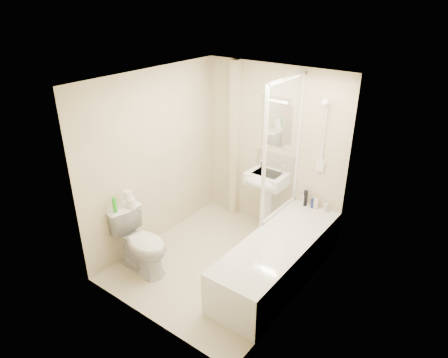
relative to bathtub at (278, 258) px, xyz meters
The scene contains 24 objects.
floor 0.83m from the bathtub, 165.07° to the right, with size 2.50×2.50×0.00m, color beige.
wall_back 1.58m from the bathtub, 125.54° to the left, with size 2.20×0.02×2.40m, color beige.
wall_left 2.07m from the bathtub, behind, with size 0.02×2.50×2.40m, color beige.
wall_right 1.00m from the bathtub, 29.74° to the right, with size 0.02×2.50×2.40m, color beige.
ceiling 2.25m from the bathtub, 165.07° to the right, with size 2.20×2.50×0.02m, color white.
tile_back 1.54m from the bathtub, 90.00° to the left, with size 0.70×0.01×1.75m, color beige.
tile_right 1.19m from the bathtub, ahead, with size 0.01×2.10×1.75m, color beige.
pipe_boxing 1.92m from the bathtub, 144.15° to the left, with size 0.12×0.12×2.40m, color beige.
splashback 1.46m from the bathtub, 123.94° to the left, with size 0.60×0.01×0.30m, color beige.
mirror 1.80m from the bathtub, 123.99° to the left, with size 0.46×0.01×0.60m, color white.
strip_light 2.07m from the bathtub, 124.59° to the left, with size 0.42×0.07×0.07m, color silver.
bathtub is the anchor object (origin of this frame).
shower_screen 1.35m from the bathtub, 120.33° to the left, with size 0.04×0.92×1.80m.
shower_fixture 1.60m from the bathtub, 90.10° to the left, with size 0.10×0.16×0.99m.
pedestal_sink 1.17m from the bathtub, 130.72° to the left, with size 0.55×0.50×1.06m.
bottle_white_a 1.03m from the bathtub, 99.55° to the left, with size 0.05×0.05×0.16m, color white.
bottle_black_b 1.04m from the bathtub, 98.58° to the left, with size 0.06×0.06×0.23m, color black.
bottle_blue 1.01m from the bathtub, 91.83° to the left, with size 0.05×0.05×0.13m, color navy.
bottle_cream 1.02m from the bathtub, 89.03° to the left, with size 0.06×0.06×0.15m, color beige.
bottle_white_b 1.02m from the bathtub, 80.65° to the left, with size 0.06×0.06×0.12m, color silver.
toilet 1.72m from the bathtub, 149.13° to the right, with size 0.83×0.51×0.81m, color white.
toilet_roll_lower 1.95m from the bathtub, 154.77° to the right, with size 0.12×0.12×0.11m, color white.
toilet_roll_upper 2.01m from the bathtub, 154.53° to the right, with size 0.11×0.11×0.11m, color white.
green_bottle 2.10m from the bathtub, 149.93° to the right, with size 0.05×0.05×0.19m, color green.
Camera 1 is at (2.61, -3.39, 3.28)m, focal length 32.00 mm.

